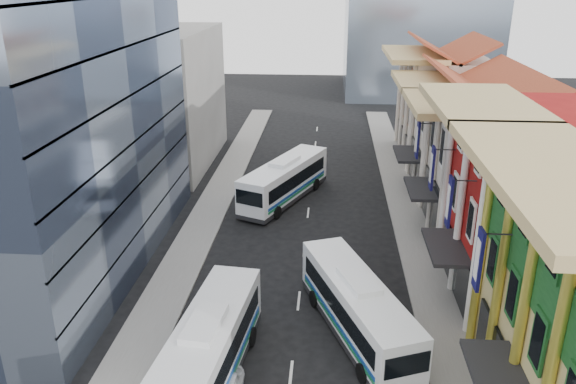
# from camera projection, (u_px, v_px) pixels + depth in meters

# --- Properties ---
(sidewalk_right) EXTENTS (3.00, 90.00, 0.15)m
(sidewalk_right) POSITION_uv_depth(u_px,v_px,m) (420.00, 253.00, 41.15)
(sidewalk_right) COLOR slate
(sidewalk_right) RESTS_ON ground
(sidewalk_left) EXTENTS (3.00, 90.00, 0.15)m
(sidewalk_left) POSITION_uv_depth(u_px,v_px,m) (192.00, 245.00, 42.34)
(sidewalk_left) COLOR slate
(sidewalk_left) RESTS_ON ground
(shophouse_red) EXTENTS (8.00, 10.00, 12.00)m
(shophouse_red) POSITION_uv_depth(u_px,v_px,m) (532.00, 207.00, 33.96)
(shophouse_red) COLOR maroon
(shophouse_red) RESTS_ON ground
(shophouse_cream_near) EXTENTS (8.00, 9.00, 10.00)m
(shophouse_cream_near) POSITION_uv_depth(u_px,v_px,m) (489.00, 171.00, 43.15)
(shophouse_cream_near) COLOR beige
(shophouse_cream_near) RESTS_ON ground
(shophouse_cream_mid) EXTENTS (8.00, 9.00, 10.00)m
(shophouse_cream_mid) POSITION_uv_depth(u_px,v_px,m) (464.00, 139.00, 51.52)
(shophouse_cream_mid) COLOR beige
(shophouse_cream_mid) RESTS_ON ground
(shophouse_cream_far) EXTENTS (8.00, 12.00, 11.00)m
(shophouse_cream_far) POSITION_uv_depth(u_px,v_px,m) (444.00, 108.00, 61.09)
(shophouse_cream_far) COLOR beige
(shophouse_cream_far) RESTS_ON ground
(office_tower) EXTENTS (12.00, 26.00, 30.00)m
(office_tower) POSITION_uv_depth(u_px,v_px,m) (31.00, 46.00, 34.74)
(office_tower) COLOR #3E4A63
(office_tower) RESTS_ON ground
(office_block_far) EXTENTS (10.00, 18.00, 14.00)m
(office_block_far) POSITION_uv_depth(u_px,v_px,m) (162.00, 98.00, 58.95)
(office_block_far) COLOR gray
(office_block_far) RESTS_ON ground
(bus_left_near) EXTENTS (4.03, 12.21, 3.84)m
(bus_left_near) POSITION_uv_depth(u_px,v_px,m) (206.00, 353.00, 27.33)
(bus_left_near) COLOR silver
(bus_left_near) RESTS_ON ground
(bus_left_far) EXTENTS (7.49, 12.38, 3.93)m
(bus_left_far) POSITION_uv_depth(u_px,v_px,m) (285.00, 180.00, 50.30)
(bus_left_far) COLOR white
(bus_left_far) RESTS_ON ground
(bus_right) EXTENTS (6.73, 11.73, 3.70)m
(bus_right) POSITION_uv_depth(u_px,v_px,m) (357.00, 306.00, 31.31)
(bus_right) COLOR white
(bus_right) RESTS_ON ground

